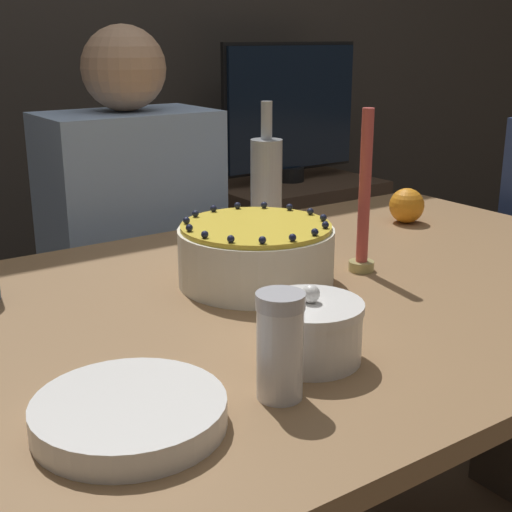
{
  "coord_description": "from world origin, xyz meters",
  "views": [
    {
      "loc": [
        -0.72,
        -0.88,
        1.18
      ],
      "look_at": [
        -0.06,
        0.08,
        0.82
      ],
      "focal_mm": 50.0,
      "sensor_mm": 36.0,
      "label": 1
    }
  ],
  "objects_px": {
    "cake": "(256,254)",
    "sugar_bowl": "(310,330)",
    "bottle": "(266,184)",
    "tv_monitor": "(291,111)",
    "sugar_shaker": "(280,346)",
    "candle": "(364,207)",
    "person_man_blue_shirt": "(136,309)"
  },
  "relations": [
    {
      "from": "cake",
      "to": "sugar_bowl",
      "type": "xyz_separation_m",
      "value": [
        -0.12,
        -0.29,
        -0.01
      ]
    },
    {
      "from": "bottle",
      "to": "sugar_bowl",
      "type": "bearing_deg",
      "value": -120.33
    },
    {
      "from": "cake",
      "to": "tv_monitor",
      "type": "bearing_deg",
      "value": 50.18
    },
    {
      "from": "sugar_shaker",
      "to": "bottle",
      "type": "xyz_separation_m",
      "value": [
        0.41,
        0.6,
        0.04
      ]
    },
    {
      "from": "bottle",
      "to": "tv_monitor",
      "type": "height_order",
      "value": "tv_monitor"
    },
    {
      "from": "sugar_bowl",
      "to": "candle",
      "type": "relative_size",
      "value": 0.48
    },
    {
      "from": "candle",
      "to": "sugar_bowl",
      "type": "bearing_deg",
      "value": -142.86
    },
    {
      "from": "tv_monitor",
      "to": "sugar_shaker",
      "type": "bearing_deg",
      "value": -127.78
    },
    {
      "from": "cake",
      "to": "bottle",
      "type": "relative_size",
      "value": 0.95
    },
    {
      "from": "sugar_shaker",
      "to": "candle",
      "type": "relative_size",
      "value": 0.45
    },
    {
      "from": "cake",
      "to": "sugar_bowl",
      "type": "height_order",
      "value": "cake"
    },
    {
      "from": "sugar_shaker",
      "to": "person_man_blue_shirt",
      "type": "xyz_separation_m",
      "value": [
        0.25,
        0.93,
        -0.31
      ]
    },
    {
      "from": "candle",
      "to": "tv_monitor",
      "type": "bearing_deg",
      "value": 58.26
    },
    {
      "from": "sugar_shaker",
      "to": "person_man_blue_shirt",
      "type": "relative_size",
      "value": 0.11
    },
    {
      "from": "candle",
      "to": "sugar_shaker",
      "type": "bearing_deg",
      "value": -143.85
    },
    {
      "from": "person_man_blue_shirt",
      "to": "tv_monitor",
      "type": "xyz_separation_m",
      "value": [
        0.85,
        0.48,
        0.4
      ]
    },
    {
      "from": "sugar_shaker",
      "to": "candle",
      "type": "distance_m",
      "value": 0.5
    },
    {
      "from": "sugar_bowl",
      "to": "person_man_blue_shirt",
      "type": "height_order",
      "value": "person_man_blue_shirt"
    },
    {
      "from": "person_man_blue_shirt",
      "to": "candle",
      "type": "bearing_deg",
      "value": 103.69
    },
    {
      "from": "tv_monitor",
      "to": "sugar_bowl",
      "type": "bearing_deg",
      "value": -126.52
    },
    {
      "from": "cake",
      "to": "sugar_bowl",
      "type": "bearing_deg",
      "value": -111.71
    },
    {
      "from": "bottle",
      "to": "tv_monitor",
      "type": "bearing_deg",
      "value": 49.82
    },
    {
      "from": "person_man_blue_shirt",
      "to": "tv_monitor",
      "type": "height_order",
      "value": "person_man_blue_shirt"
    },
    {
      "from": "candle",
      "to": "person_man_blue_shirt",
      "type": "height_order",
      "value": "person_man_blue_shirt"
    },
    {
      "from": "cake",
      "to": "bottle",
      "type": "bearing_deg",
      "value": 51.38
    },
    {
      "from": "sugar_shaker",
      "to": "bottle",
      "type": "bearing_deg",
      "value": 55.71
    },
    {
      "from": "sugar_bowl",
      "to": "candle",
      "type": "distance_m",
      "value": 0.4
    },
    {
      "from": "sugar_shaker",
      "to": "person_man_blue_shirt",
      "type": "height_order",
      "value": "person_man_blue_shirt"
    },
    {
      "from": "person_man_blue_shirt",
      "to": "tv_monitor",
      "type": "relative_size",
      "value": 2.15
    },
    {
      "from": "cake",
      "to": "tv_monitor",
      "type": "relative_size",
      "value": 0.48
    },
    {
      "from": "sugar_bowl",
      "to": "bottle",
      "type": "relative_size",
      "value": 0.5
    },
    {
      "from": "sugar_bowl",
      "to": "sugar_shaker",
      "type": "distance_m",
      "value": 0.11
    }
  ]
}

